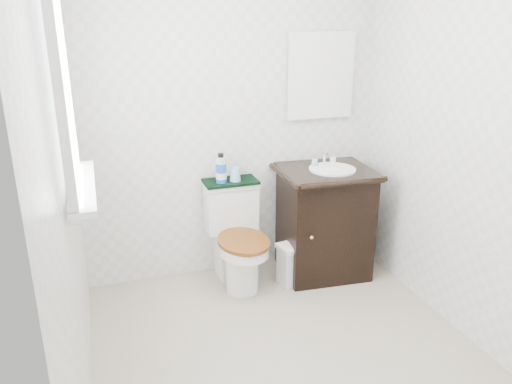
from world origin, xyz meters
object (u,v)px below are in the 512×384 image
cup (235,174)px  trash_bin (293,264)px  mouthwash_bottle (221,169)px  toilet (236,240)px  vanity (324,219)px

cup → trash_bin: bearing=-37.3°
mouthwash_bottle → cup: mouthwash_bottle is taller
toilet → cup: bearing=72.9°
toilet → cup: 0.48m
toilet → trash_bin: bearing=-24.2°
trash_bin → mouthwash_bottle: mouthwash_bottle is taller
toilet → vanity: vanity is taller
vanity → trash_bin: (-0.29, -0.10, -0.27)m
mouthwash_bottle → vanity: bearing=-12.3°
toilet → vanity: bearing=-5.8°
vanity → trash_bin: 0.41m
trash_bin → cup: cup is taller
toilet → mouthwash_bottle: (-0.07, 0.09, 0.52)m
trash_bin → toilet: bearing=155.8°
vanity → mouthwash_bottle: size_ratio=4.30×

